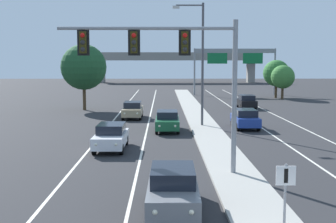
# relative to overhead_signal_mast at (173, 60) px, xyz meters

# --- Properties ---
(median_island) EXTENTS (2.40, 110.00, 0.15)m
(median_island) POSITION_rel_overhead_signal_mast_xyz_m (2.96, 7.51, -5.42)
(median_island) COLOR #9E9B93
(median_island) RESTS_ON ground
(lane_stripe_oncoming_center) EXTENTS (0.14, 100.00, 0.01)m
(lane_stripe_oncoming_center) POSITION_rel_overhead_signal_mast_xyz_m (-1.74, 14.51, -5.49)
(lane_stripe_oncoming_center) COLOR silver
(lane_stripe_oncoming_center) RESTS_ON ground
(lane_stripe_receding_center) EXTENTS (0.14, 100.00, 0.01)m
(lane_stripe_receding_center) POSITION_rel_overhead_signal_mast_xyz_m (7.66, 14.51, -5.49)
(lane_stripe_receding_center) COLOR silver
(lane_stripe_receding_center) RESTS_ON ground
(edge_stripe_left) EXTENTS (0.14, 100.00, 0.01)m
(edge_stripe_left) POSITION_rel_overhead_signal_mast_xyz_m (-5.04, 14.51, -5.49)
(edge_stripe_left) COLOR silver
(edge_stripe_left) RESTS_ON ground
(edge_stripe_right) EXTENTS (0.14, 100.00, 0.01)m
(edge_stripe_right) POSITION_rel_overhead_signal_mast_xyz_m (10.96, 14.51, -5.49)
(edge_stripe_right) COLOR silver
(edge_stripe_right) RESTS_ON ground
(overhead_signal_mast) EXTENTS (8.34, 0.44, 7.20)m
(overhead_signal_mast) POSITION_rel_overhead_signal_mast_xyz_m (0.00, 0.00, 0.00)
(overhead_signal_mast) COLOR gray
(overhead_signal_mast) RESTS_ON median_island
(median_sign_post) EXTENTS (0.60, 0.10, 2.20)m
(median_sign_post) POSITION_rel_overhead_signal_mast_xyz_m (3.24, -7.75, -3.91)
(median_sign_post) COLOR gray
(median_sign_post) RESTS_ON median_island
(street_lamp_median) EXTENTS (2.58, 0.28, 10.00)m
(street_lamp_median) POSITION_rel_overhead_signal_mast_xyz_m (2.58, 15.98, 0.29)
(street_lamp_median) COLOR #4C4C51
(street_lamp_median) RESTS_ON median_island
(car_oncoming_grey) EXTENTS (1.88, 4.50, 1.58)m
(car_oncoming_grey) POSITION_rel_overhead_signal_mast_xyz_m (-0.12, -5.08, -4.68)
(car_oncoming_grey) COLOR slate
(car_oncoming_grey) RESTS_ON ground
(car_oncoming_white) EXTENTS (1.88, 4.49, 1.58)m
(car_oncoming_white) POSITION_rel_overhead_signal_mast_xyz_m (-3.68, 6.41, -4.68)
(car_oncoming_white) COLOR silver
(car_oncoming_white) RESTS_ON ground
(car_oncoming_green) EXTENTS (1.86, 4.49, 1.58)m
(car_oncoming_green) POSITION_rel_overhead_signal_mast_xyz_m (-0.12, 13.69, -4.68)
(car_oncoming_green) COLOR #195633
(car_oncoming_green) RESTS_ON ground
(car_oncoming_tan) EXTENTS (1.84, 4.48, 1.58)m
(car_oncoming_tan) POSITION_rel_overhead_signal_mast_xyz_m (-3.36, 21.67, -4.68)
(car_oncoming_tan) COLOR tan
(car_oncoming_tan) RESTS_ON ground
(car_receding_blue) EXTENTS (1.85, 4.48, 1.58)m
(car_receding_blue) POSITION_rel_overhead_signal_mast_xyz_m (6.23, 15.06, -4.68)
(car_receding_blue) COLOR navy
(car_receding_blue) RESTS_ON ground
(car_receding_black) EXTENTS (1.87, 4.49, 1.58)m
(car_receding_black) POSITION_rel_overhead_signal_mast_xyz_m (9.21, 30.48, -4.68)
(car_receding_black) COLOR black
(car_receding_black) RESTS_ON ground
(highway_sign_gantry) EXTENTS (13.28, 0.42, 7.50)m
(highway_sign_gantry) POSITION_rel_overhead_signal_mast_xyz_m (11.16, 51.39, 0.66)
(highway_sign_gantry) COLOR gray
(highway_sign_gantry) RESTS_ON ground
(overpass_bridge) EXTENTS (42.40, 6.40, 7.65)m
(overpass_bridge) POSITION_rel_overhead_signal_mast_xyz_m (2.96, 94.05, 0.28)
(overpass_bridge) COLOR gray
(overpass_bridge) RESTS_ON ground
(tree_far_left_a) EXTENTS (5.07, 5.07, 7.33)m
(tree_far_left_a) POSITION_rel_overhead_signal_mast_xyz_m (-9.24, 29.01, -0.71)
(tree_far_left_a) COLOR #4C3823
(tree_far_left_a) RESTS_ON ground
(tree_far_right_c) EXTENTS (3.38, 3.38, 4.89)m
(tree_far_right_c) POSITION_rel_overhead_signal_mast_xyz_m (16.76, 43.13, -2.31)
(tree_far_right_c) COLOR #4C3823
(tree_far_right_c) RESTS_ON ground
(tree_far_right_b) EXTENTS (3.90, 3.90, 5.64)m
(tree_far_right_b) POSITION_rel_overhead_signal_mast_xyz_m (16.34, 45.19, -1.82)
(tree_far_right_b) COLOR #4C3823
(tree_far_right_b) RESTS_ON ground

